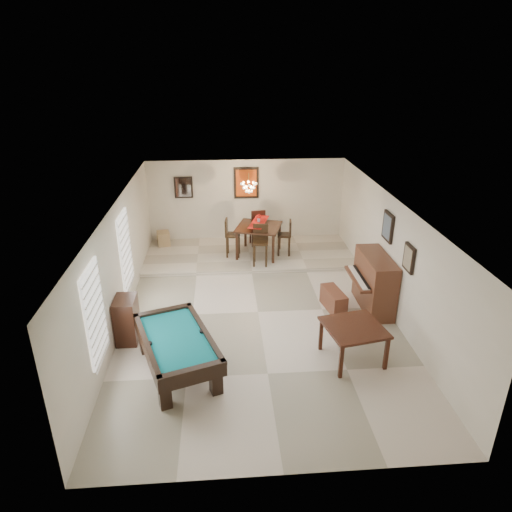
{
  "coord_description": "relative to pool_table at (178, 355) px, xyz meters",
  "views": [
    {
      "loc": [
        -0.75,
        -9.1,
        5.38
      ],
      "look_at": [
        0.0,
        0.6,
        1.15
      ],
      "focal_mm": 32.0,
      "sensor_mm": 36.0,
      "label": 1
    }
  ],
  "objects": [
    {
      "name": "wall_front",
      "position": [
        1.65,
        -2.47,
        0.94
      ],
      "size": [
        6.0,
        0.04,
        2.6
      ],
      "primitive_type": "cube",
      "color": "silver",
      "rests_on": "ground_plane"
    },
    {
      "name": "flower_vase",
      "position": [
        1.92,
        5.12,
        0.87
      ],
      "size": [
        0.17,
        0.17,
        0.23
      ],
      "primitive_type": null,
      "rotation": [
        0.0,
        0.0,
        -0.28
      ],
      "color": "red",
      "rests_on": "dining_table"
    },
    {
      "name": "right_picture_upper",
      "position": [
        4.61,
        2.33,
        1.54
      ],
      "size": [
        0.06,
        0.55,
        0.65
      ],
      "primitive_type": "cube",
      "color": "slate",
      "rests_on": "wall_right"
    },
    {
      "name": "wall_left",
      "position": [
        -1.35,
        2.03,
        0.94
      ],
      "size": [
        0.04,
        9.0,
        2.6
      ],
      "primitive_type": "cube",
      "color": "silver",
      "rests_on": "ground_plane"
    },
    {
      "name": "dining_chair_north",
      "position": [
        1.93,
        5.88,
        0.34
      ],
      "size": [
        0.48,
        0.48,
        1.15
      ],
      "primitive_type": null,
      "rotation": [
        0.0,
        0.0,
        3.28
      ],
      "color": "black",
      "rests_on": "dining_step"
    },
    {
      "name": "dining_chair_east",
      "position": [
        2.65,
        5.08,
        0.27
      ],
      "size": [
        0.42,
        0.42,
        1.02
      ],
      "primitive_type": null,
      "rotation": [
        0.0,
        0.0,
        -1.69
      ],
      "color": "black",
      "rests_on": "dining_step"
    },
    {
      "name": "back_mirror",
      "position": [
        -0.25,
        6.49,
        1.44
      ],
      "size": [
        0.55,
        0.06,
        0.65
      ],
      "primitive_type": "cube",
      "color": "white",
      "rests_on": "wall_back"
    },
    {
      "name": "dining_table",
      "position": [
        1.92,
        5.12,
        0.26
      ],
      "size": [
        1.49,
        1.49,
        0.99
      ],
      "primitive_type": null,
      "rotation": [
        0.0,
        0.0,
        -0.29
      ],
      "color": "black",
      "rests_on": "dining_step"
    },
    {
      "name": "ground_plane",
      "position": [
        1.65,
        2.03,
        -0.37
      ],
      "size": [
        6.0,
        9.0,
        0.02
      ],
      "primitive_type": "cube",
      "color": "beige"
    },
    {
      "name": "right_picture_lower",
      "position": [
        4.61,
        1.03,
        1.34
      ],
      "size": [
        0.06,
        0.45,
        0.55
      ],
      "primitive_type": "cube",
      "color": "gray",
      "rests_on": "wall_right"
    },
    {
      "name": "square_table",
      "position": [
        3.32,
        0.12,
        0.01
      ],
      "size": [
        1.25,
        1.25,
        0.73
      ],
      "primitive_type": null,
      "rotation": [
        0.0,
        0.0,
        0.2
      ],
      "color": "black",
      "rests_on": "ground_plane"
    },
    {
      "name": "dining_chair_west",
      "position": [
        1.18,
        5.08,
        0.31
      ],
      "size": [
        0.45,
        0.45,
        1.1
      ],
      "primitive_type": null,
      "rotation": [
        0.0,
        0.0,
        1.46
      ],
      "color": "black",
      "rests_on": "dining_step"
    },
    {
      "name": "apothecary_chest",
      "position": [
        -1.11,
        1.12,
        0.12
      ],
      "size": [
        0.42,
        0.64,
        0.96
      ],
      "primitive_type": "cube",
      "color": "black",
      "rests_on": "ground_plane"
    },
    {
      "name": "ceiling",
      "position": [
        1.65,
        2.03,
        2.24
      ],
      "size": [
        6.0,
        9.0,
        0.04
      ],
      "primitive_type": "cube",
      "color": "white",
      "rests_on": "wall_back"
    },
    {
      "name": "dining_step",
      "position": [
        1.65,
        5.28,
        -0.3
      ],
      "size": [
        6.0,
        2.5,
        0.12
      ],
      "primitive_type": "cube",
      "color": "beige",
      "rests_on": "ground_plane"
    },
    {
      "name": "window_left_rear",
      "position": [
        -1.32,
        2.63,
        1.04
      ],
      "size": [
        0.06,
        1.0,
        1.7
      ],
      "primitive_type": "cube",
      "color": "white",
      "rests_on": "wall_left"
    },
    {
      "name": "back_painting",
      "position": [
        1.65,
        6.49,
        1.54
      ],
      "size": [
        0.75,
        0.06,
        0.95
      ],
      "primitive_type": "cube",
      "color": "#D84C14",
      "rests_on": "wall_back"
    },
    {
      "name": "dining_chair_south",
      "position": [
        1.91,
        4.41,
        0.32
      ],
      "size": [
        0.46,
        0.46,
        1.12
      ],
      "primitive_type": null,
      "rotation": [
        0.0,
        0.0,
        -0.12
      ],
      "color": "black",
      "rests_on": "dining_step"
    },
    {
      "name": "chandelier",
      "position": [
        1.65,
        5.23,
        1.84
      ],
      "size": [
        0.44,
        0.44,
        0.6
      ],
      "primitive_type": null,
      "color": "#FFE5B2",
      "rests_on": "ceiling"
    },
    {
      "name": "corner_bench",
      "position": [
        -0.92,
        6.09,
        -0.04
      ],
      "size": [
        0.44,
        0.51,
        0.4
      ],
      "primitive_type": "cube",
      "rotation": [
        0.0,
        0.0,
        0.21
      ],
      "color": "#A38458",
      "rests_on": "dining_step"
    },
    {
      "name": "wall_back",
      "position": [
        1.65,
        6.53,
        0.94
      ],
      "size": [
        6.0,
        0.04,
        2.6
      ],
      "primitive_type": "cube",
      "color": "silver",
      "rests_on": "ground_plane"
    },
    {
      "name": "pool_table",
      "position": [
        0.0,
        0.0,
        0.0
      ],
      "size": [
        1.81,
        2.41,
        0.72
      ],
      "primitive_type": null,
      "rotation": [
        0.0,
        0.0,
        0.34
      ],
      "color": "black",
      "rests_on": "ground_plane"
    },
    {
      "name": "upright_piano",
      "position": [
        4.2,
        2.06,
        0.29
      ],
      "size": [
        0.87,
        1.55,
        1.29
      ],
      "primitive_type": null,
      "color": "#5B301D",
      "rests_on": "ground_plane"
    },
    {
      "name": "piano_bench",
      "position": [
        3.41,
        2.04,
        -0.12
      ],
      "size": [
        0.48,
        0.9,
        0.47
      ],
      "primitive_type": "cube",
      "rotation": [
        0.0,
        0.0,
        0.18
      ],
      "color": "brown",
      "rests_on": "ground_plane"
    },
    {
      "name": "wall_right",
      "position": [
        4.65,
        2.03,
        0.94
      ],
      "size": [
        0.04,
        9.0,
        2.6
      ],
      "primitive_type": "cube",
      "color": "silver",
      "rests_on": "ground_plane"
    },
    {
      "name": "window_left_front",
      "position": [
        -1.32,
        -0.17,
        1.04
      ],
      "size": [
        0.06,
        1.0,
        1.7
      ],
      "primitive_type": "cube",
      "color": "white",
      "rests_on": "wall_left"
    }
  ]
}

